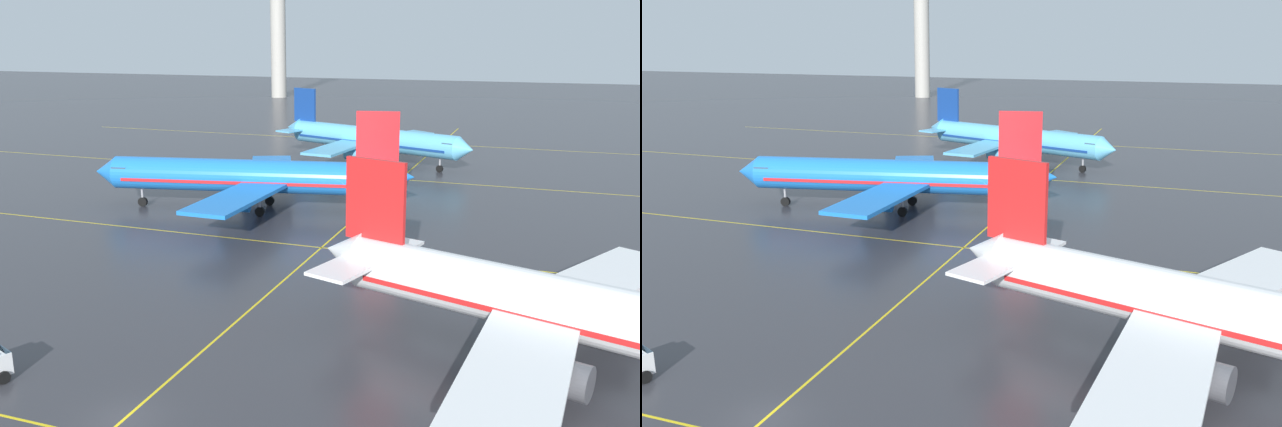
{
  "view_description": "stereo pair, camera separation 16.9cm",
  "coord_description": "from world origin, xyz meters",
  "views": [
    {
      "loc": [
        21.55,
        -28.06,
        20.86
      ],
      "look_at": [
        2.88,
        24.93,
        5.99
      ],
      "focal_mm": 37.86,
      "sensor_mm": 36.0,
      "label": 1
    },
    {
      "loc": [
        21.71,
        -28.01,
        20.86
      ],
      "look_at": [
        2.88,
        24.93,
        5.99
      ],
      "focal_mm": 37.86,
      "sensor_mm": 36.0,
      "label": 2
    }
  ],
  "objects": [
    {
      "name": "ground_plane",
      "position": [
        0.0,
        0.0,
        0.0
      ],
      "size": [
        600.0,
        600.0,
        0.0
      ],
      "primitive_type": "plane",
      "color": "#333338"
    },
    {
      "name": "airliner_front_gate",
      "position": [
        23.69,
        14.15,
        4.16
      ],
      "size": [
        38.42,
        32.81,
        12.19
      ],
      "color": "white",
      "rests_on": "ground"
    },
    {
      "name": "airliner_second_row",
      "position": [
        -12.98,
        45.02,
        4.23
      ],
      "size": [
        39.67,
        33.73,
        12.39
      ],
      "color": "blue",
      "rests_on": "ground"
    },
    {
      "name": "airliner_third_row",
      "position": [
        -8.02,
        81.17,
        4.0
      ],
      "size": [
        36.58,
        31.33,
        11.73
      ],
      "color": "#5BB7E5",
      "rests_on": "ground"
    },
    {
      "name": "taxiway_markings",
      "position": [
        0.0,
        51.26,
        0.0
      ],
      "size": [
        159.44,
        156.24,
        0.01
      ],
      "color": "yellow",
      "rests_on": "ground"
    },
    {
      "name": "control_tower",
      "position": [
        -70.87,
        191.23,
        25.02
      ],
      "size": [
        8.82,
        8.82,
        43.69
      ],
      "color": "#ADA89E",
      "rests_on": "ground"
    }
  ]
}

